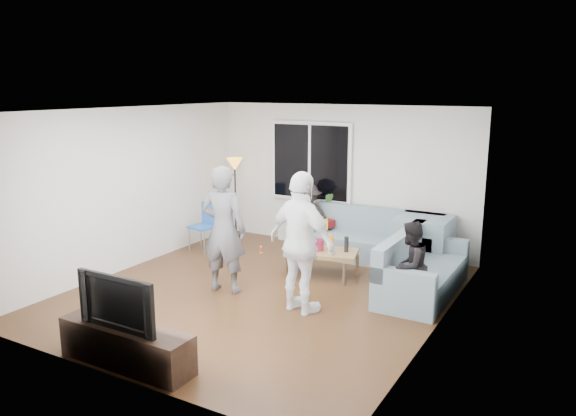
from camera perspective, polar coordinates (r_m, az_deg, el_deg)
The scene contains 31 objects.
floor at distance 8.16m, azimuth -2.72°, elevation -8.77°, with size 5.00×5.50×0.04m, color #56351C.
ceiling at distance 7.61m, azimuth -2.93°, elevation 10.10°, with size 5.00×5.50×0.04m, color white.
wall_back at distance 10.19m, azimuth 5.55°, elevation 3.16°, with size 5.00×0.04×2.60m, color silver.
wall_front at distance 5.71m, azimuth -17.90°, elevation -4.73°, with size 5.00×0.04×2.60m, color silver.
wall_left at distance 9.35m, azimuth -16.00°, elevation 1.91°, with size 0.04×5.50×2.60m, color silver.
wall_right at distance 6.80m, azimuth 15.43°, elevation -1.86°, with size 0.04×5.50×2.60m, color silver.
window_frame at distance 10.33m, azimuth 2.35°, elevation 4.74°, with size 1.62×0.06×1.47m, color white.
window_glass at distance 10.30m, azimuth 2.24°, elevation 4.72°, with size 1.50×0.02×1.35m, color black.
window_mullion at distance 10.29m, azimuth 2.22°, elevation 4.71°, with size 0.05×0.03×1.35m, color white.
radiator at distance 10.54m, azimuth 2.19°, elevation -1.98°, with size 1.30×0.12×0.62m, color silver.
potted_plant at distance 10.22m, azimuth 4.11°, elevation 0.46°, with size 0.22×0.17×0.39m, color #306127.
vase at distance 10.54m, azimuth 0.81°, elevation 0.25°, with size 0.16×0.16×0.17m, color silver.
sofa_back_section at distance 9.62m, azimuth 8.50°, elevation -2.80°, with size 2.30×0.85×0.85m, color slate, non-canonical shape.
sofa_right_section at distance 8.21m, azimuth 13.65°, elevation -5.69°, with size 0.85×2.00×0.85m, color slate, non-canonical shape.
sofa_corner at distance 9.36m, azimuth 13.60°, elevation -3.45°, with size 0.85×0.85×0.85m, color slate.
cushion_yellow at distance 9.98m, azimuth 2.99°, elevation -1.62°, with size 0.38×0.32×0.14m, color yellow.
cushion_red at distance 10.03m, azimuth 3.51°, elevation -1.56°, with size 0.36×0.30×0.13m, color maroon.
coffee_table at distance 8.82m, azimuth 3.44°, elevation -5.61°, with size 1.10×0.60×0.40m, color #A4844F.
pitcher at distance 8.76m, azimuth 3.11°, elevation -3.79°, with size 0.17×0.17×0.17m, color maroon.
side_chair at distance 10.14m, azimuth -8.75°, elevation -1.99°, with size 0.40×0.40×0.86m, color #295EB3, non-canonical shape.
floor_lamp at distance 10.89m, azimuth -5.39°, elevation 0.98°, with size 0.32×0.32×1.56m, color #FFA330, non-canonical shape.
player_left at distance 8.00m, azimuth -6.60°, elevation -2.19°, with size 0.67×0.44×1.84m, color #525258.
player_right at distance 7.21m, azimuth 1.41°, elevation -3.62°, with size 1.10×0.46×1.87m, color white.
spectator_right at distance 7.55m, azimuth 12.33°, elevation -5.80°, with size 0.58×0.46×1.20m, color black.
spectator_back at distance 10.08m, azimuth 2.19°, elevation -0.93°, with size 0.78×0.45×1.20m, color black.
tv_console at distance 6.35m, azimuth -16.17°, elevation -13.32°, with size 1.60×0.40×0.44m, color #332219.
television at distance 6.15m, azimuth -16.46°, elevation -8.98°, with size 1.03×0.13×0.59m, color black.
bottle_d at distance 8.62m, azimuth 4.42°, elevation -3.68°, with size 0.07×0.07×0.29m, color orange.
bottle_b at distance 8.65m, azimuth 2.53°, elevation -3.74°, with size 0.08×0.08×0.24m, color #297A16.
bottle_c at distance 8.89m, azimuth 4.32°, elevation -3.48°, with size 0.07×0.07×0.20m, color black.
bottle_e at distance 8.70m, azimuth 5.98°, elevation -3.70°, with size 0.07×0.07×0.24m, color black.
Camera 1 is at (4.08, -6.42, 2.92)m, focal length 34.84 mm.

